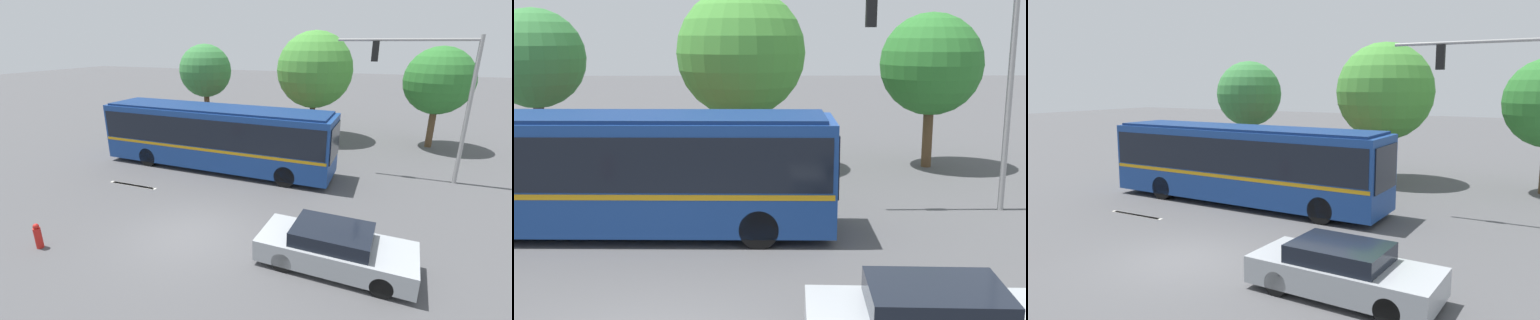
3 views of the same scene
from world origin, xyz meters
TOP-DOWN VIEW (x-y plane):
  - ground_plane at (0.00, 0.00)m, footprint 140.00×140.00m
  - city_bus at (-2.14, 6.53)m, footprint 12.26×2.93m
  - sedan_foreground at (4.95, 0.04)m, footprint 4.57×2.10m
  - traffic_light_pole at (7.95, 8.53)m, footprint 5.97×0.24m
  - flowering_hedge at (-1.90, 10.93)m, footprint 6.12×1.44m
  - street_tree_left at (-6.23, 13.20)m, footprint 3.63×3.63m
  - street_tree_centre at (1.25, 14.42)m, footprint 4.98×4.98m
  - street_tree_right at (8.73, 14.70)m, footprint 4.02×4.02m
  - fire_hydrant at (-4.10, -2.33)m, footprint 0.22×0.22m
  - lane_stripe_near at (-4.77, 2.93)m, footprint 2.40×0.16m
  - lane_stripe_mid at (-4.65, 2.93)m, footprint 2.40×0.16m

SIDE VIEW (x-z plane):
  - ground_plane at x=0.00m, z-range 0.00..0.00m
  - lane_stripe_near at x=-4.77m, z-range 0.00..0.01m
  - lane_stripe_mid at x=-4.65m, z-range 0.00..0.01m
  - fire_hydrant at x=-4.10m, z-range -0.02..0.84m
  - sedan_foreground at x=4.95m, z-range -0.02..1.23m
  - flowering_hedge at x=-1.90m, z-range -0.01..1.42m
  - city_bus at x=-2.14m, z-range 0.22..3.45m
  - street_tree_right at x=8.73m, z-range 1.04..7.18m
  - street_tree_left at x=-6.23m, z-range 1.27..7.51m
  - traffic_light_pole at x=7.95m, z-range 1.17..7.80m
  - street_tree_centre at x=1.25m, z-range 1.04..8.12m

